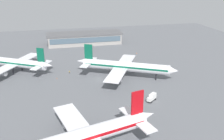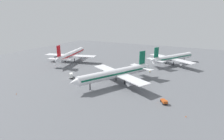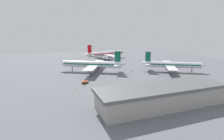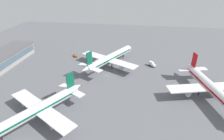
# 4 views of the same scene
# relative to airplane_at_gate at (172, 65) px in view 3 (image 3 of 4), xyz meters

# --- Properties ---
(ground) EXTENTS (288.00, 288.00, 0.00)m
(ground) POSITION_rel_airplane_at_gate_xyz_m (-46.40, 23.02, -5.84)
(ground) COLOR slate
(terminal_building) EXTENTS (60.66, 18.20, 9.32)m
(terminal_building) POSITION_rel_airplane_at_gate_xyz_m (-49.04, -54.92, -1.09)
(terminal_building) COLOR #9E9993
(terminal_building) RESTS_ON ground
(airplane_at_gate) EXTENTS (47.46, 39.77, 16.05)m
(airplane_at_gate) POSITION_rel_airplane_at_gate_xyz_m (0.00, 0.00, 0.00)
(airplane_at_gate) COLOR white
(airplane_at_gate) RESTS_ON ground
(airplane_taxiing) EXTENTS (52.26, 43.60, 17.33)m
(airplane_taxiing) POSITION_rel_airplane_at_gate_xyz_m (-61.14, 22.53, 0.46)
(airplane_taxiing) COLOR white
(airplane_taxiing) RESTS_ON ground
(airplane_distant) EXTENTS (56.39, 46.03, 17.41)m
(airplane_distant) POSITION_rel_airplane_at_gate_xyz_m (-29.85, 81.76, 0.49)
(airplane_distant) COLOR white
(airplane_distant) RESTS_ON ground
(catering_truck) EXTENTS (5.55, 5.00, 3.30)m
(catering_truck) POSITION_rel_airplane_at_gate_xyz_m (-65.36, 52.76, -4.14)
(catering_truck) COLOR black
(catering_truck) RESTS_ON ground
(pushback_tractor) EXTENTS (4.74, 3.93, 1.90)m
(pushback_tractor) POSITION_rel_airplane_at_gate_xyz_m (-74.25, -8.40, -4.87)
(pushback_tractor) COLOR black
(pushback_tractor) RESTS_ON ground
(ground_crew_worker) EXTENTS (0.48, 0.56, 1.67)m
(ground_crew_worker) POSITION_rel_airplane_at_gate_xyz_m (-31.69, 10.01, -4.99)
(ground_crew_worker) COLOR #1E2338
(ground_crew_worker) RESTS_ON ground
(safety_cone_near_gate) EXTENTS (0.44, 0.44, 0.60)m
(safety_cone_near_gate) POSITION_rel_airplane_at_gate_xyz_m (-24.35, 16.26, -5.54)
(safety_cone_near_gate) COLOR #EA590C
(safety_cone_near_gate) RESTS_ON ground
(safety_cone_mid_apron) EXTENTS (0.44, 0.44, 0.60)m
(safety_cone_mid_apron) POSITION_rel_airplane_at_gate_xyz_m (-98.53, 61.19, -5.54)
(safety_cone_mid_apron) COLOR #EA590C
(safety_cone_mid_apron) RESTS_ON ground
(safety_cone_far_side) EXTENTS (0.44, 0.44, 0.60)m
(safety_cone_far_side) POSITION_rel_airplane_at_gate_xyz_m (-82.06, -18.52, -5.54)
(safety_cone_far_side) COLOR #EA590C
(safety_cone_far_side) RESTS_ON ground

